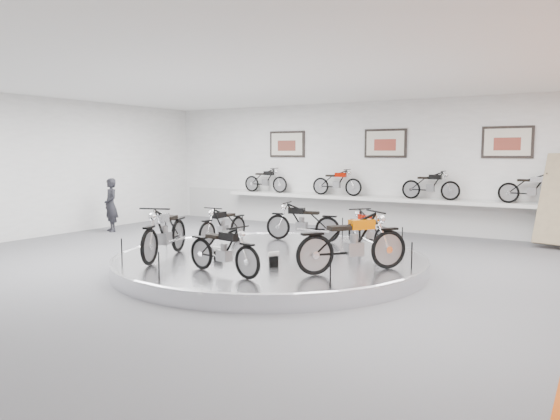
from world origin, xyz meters
The scene contains 22 objects.
floor centered at (0.00, 0.00, 0.00)m, with size 16.00×16.00×0.00m, color #555558.
ceiling centered at (0.00, 0.00, 4.00)m, with size 16.00×16.00×0.00m, color white.
wall_back centered at (0.00, 7.00, 2.00)m, with size 16.00×16.00×0.00m, color white.
wall_left centered at (-8.00, 0.00, 2.00)m, with size 14.00×14.00×0.00m, color white.
dado_band centered at (0.00, 6.98, 0.55)m, with size 15.68×0.04×1.10m, color #BCBCBA.
display_platform centered at (0.00, 0.30, 0.15)m, with size 6.40×6.40×0.30m, color silver.
platform_rim centered at (0.00, 0.30, 0.27)m, with size 6.40×6.40×0.10m, color #B2B2BA.
shelf centered at (0.00, 6.70, 1.00)m, with size 11.00×0.55×0.10m, color silver.
poster_left centered at (-3.50, 6.96, 2.70)m, with size 1.35×0.06×0.88m, color beige.
poster_center centered at (0.00, 6.96, 2.70)m, with size 1.35×0.06×0.88m, color beige.
poster_right centered at (3.50, 6.96, 2.70)m, with size 1.35×0.06×0.88m, color beige.
shelf_bike_a centered at (-4.20, 6.70, 1.42)m, with size 1.22×0.42×0.73m, color black, non-canonical shape.
shelf_bike_b centered at (-1.50, 6.70, 1.42)m, with size 1.22×0.42×0.73m, color #8B0D00, non-canonical shape.
shelf_bike_c centered at (1.50, 6.70, 1.42)m, with size 1.22×0.42×0.73m, color black, non-canonical shape.
shelf_bike_d centered at (4.20, 6.70, 1.42)m, with size 1.22×0.42×0.73m, color silver, non-canonical shape.
bike_a centered at (1.59, 1.69, 0.75)m, with size 1.53×0.54×0.90m, color #8B0D00, non-canonical shape.
bike_b centered at (-0.31, 2.26, 0.76)m, with size 1.58×0.56×0.93m, color black, non-canonical shape.
bike_c centered at (-1.73, 0.99, 0.74)m, with size 1.49×0.53×0.88m, color black, non-canonical shape.
bike_d centered at (-1.63, -1.07, 0.83)m, with size 1.81×0.64×1.06m, color silver, non-canonical shape.
bike_e centered at (0.26, -1.64, 0.74)m, with size 1.49×0.53×0.88m, color black, non-canonical shape.
bike_f centered at (2.12, -0.31, 0.84)m, with size 1.84×0.65×1.08m, color #BD5600, non-canonical shape.
visitor centered at (-7.08, 2.41, 0.82)m, with size 0.60×0.39×1.64m, color black.
Camera 1 is at (5.94, -9.13, 2.41)m, focal length 35.00 mm.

